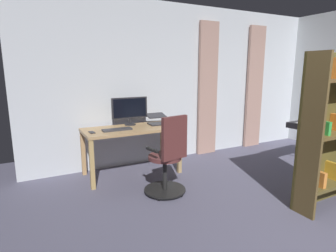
% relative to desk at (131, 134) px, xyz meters
% --- Properties ---
extents(back_room_partition, '(5.82, 0.10, 2.75)m').
position_rel_desk_xyz_m(back_room_partition, '(-1.27, -0.49, 0.73)').
color(back_room_partition, silver).
rests_on(back_room_partition, ground).
extents(curtain_left_panel, '(0.40, 0.06, 2.49)m').
position_rel_desk_xyz_m(curtain_left_panel, '(-2.89, -0.38, 0.60)').
color(curtain_left_panel, tan).
rests_on(curtain_left_panel, ground).
extents(curtain_right_panel, '(0.40, 0.06, 2.49)m').
position_rel_desk_xyz_m(curtain_right_panel, '(-1.69, -0.38, 0.60)').
color(curtain_right_panel, tan).
rests_on(curtain_right_panel, ground).
extents(desk, '(1.46, 0.69, 0.75)m').
position_rel_desk_xyz_m(desk, '(0.00, 0.00, 0.00)').
color(desk, tan).
rests_on(desk, ground).
extents(office_chair, '(0.56, 0.56, 1.07)m').
position_rel_desk_xyz_m(office_chair, '(-0.16, 0.93, -0.17)').
color(office_chair, black).
rests_on(office_chair, ground).
extents(computer_monitor, '(0.59, 0.18, 0.45)m').
position_rel_desk_xyz_m(computer_monitor, '(-0.07, -0.23, 0.36)').
color(computer_monitor, '#232328').
rests_on(computer_monitor, desk).
extents(computer_keyboard, '(0.43, 0.14, 0.02)m').
position_rel_desk_xyz_m(computer_keyboard, '(0.25, 0.08, 0.11)').
color(computer_keyboard, '#333338').
rests_on(computer_keyboard, desk).
extents(laptop, '(0.33, 0.35, 0.16)m').
position_rel_desk_xyz_m(laptop, '(-0.50, -0.09, 0.15)').
color(laptop, '#232328').
rests_on(laptop, desk).
extents(cell_phone_by_monitor, '(0.08, 0.15, 0.01)m').
position_rel_desk_xyz_m(cell_phone_by_monitor, '(0.62, 0.06, 0.10)').
color(cell_phone_by_monitor, black).
rests_on(cell_phone_by_monitor, desk).
extents(bookshelf, '(0.90, 0.30, 1.82)m').
position_rel_desk_xyz_m(bookshelf, '(-1.71, 2.05, 0.26)').
color(bookshelf, brown).
rests_on(bookshelf, ground).
extents(piano_keyboard, '(1.12, 0.41, 0.78)m').
position_rel_desk_xyz_m(piano_keyboard, '(-2.99, 0.97, 0.06)').
color(piano_keyboard, black).
rests_on(piano_keyboard, ground).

